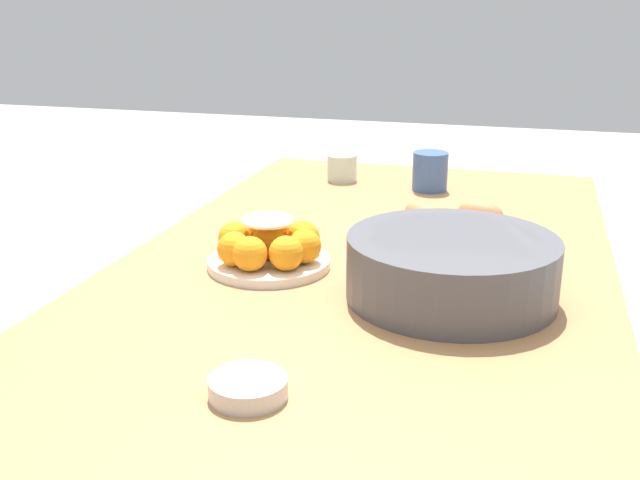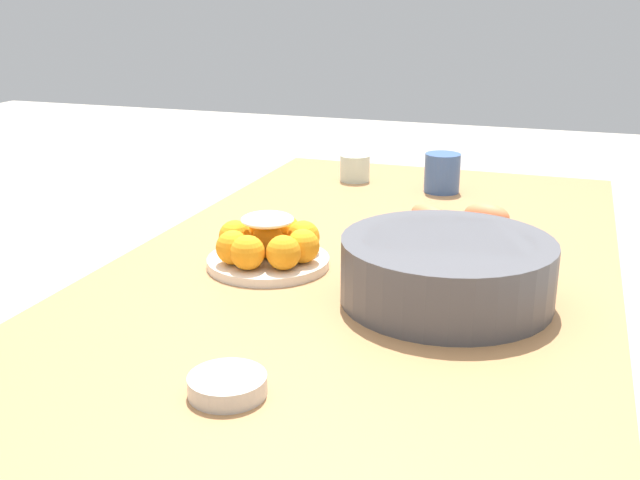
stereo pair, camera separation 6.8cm
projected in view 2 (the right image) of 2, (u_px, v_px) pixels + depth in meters
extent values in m
cylinder|color=#A87547|center=(307.00, 291.00, 2.24)|extent=(0.06, 0.06, 0.73)
cylinder|color=#A87547|center=(574.00, 326.00, 2.01)|extent=(0.06, 0.06, 0.73)
cube|color=#A87547|center=(370.00, 264.00, 1.37)|extent=(1.52, 0.86, 0.03)
cylinder|color=silver|center=(268.00, 262.00, 1.31)|extent=(0.21, 0.21, 0.02)
sphere|color=orange|center=(248.00, 253.00, 1.25)|extent=(0.06, 0.06, 0.06)
sphere|color=orange|center=(283.00, 253.00, 1.25)|extent=(0.06, 0.06, 0.06)
sphere|color=orange|center=(303.00, 246.00, 1.28)|extent=(0.06, 0.06, 0.06)
sphere|color=orange|center=(303.00, 237.00, 1.33)|extent=(0.06, 0.06, 0.06)
sphere|color=orange|center=(285.00, 231.00, 1.36)|extent=(0.06, 0.06, 0.06)
sphere|color=orange|center=(254.00, 231.00, 1.36)|extent=(0.06, 0.06, 0.06)
sphere|color=orange|center=(235.00, 237.00, 1.33)|extent=(0.06, 0.06, 0.06)
sphere|color=orange|center=(233.00, 248.00, 1.27)|extent=(0.06, 0.06, 0.06)
ellipsoid|color=white|center=(267.00, 220.00, 1.29)|extent=(0.09, 0.09, 0.02)
sphere|color=orange|center=(268.00, 241.00, 1.30)|extent=(0.06, 0.06, 0.06)
cylinder|color=#4C4C51|center=(447.00, 270.00, 1.15)|extent=(0.33, 0.33, 0.10)
cylinder|color=brown|center=(448.00, 243.00, 1.14)|extent=(0.27, 0.27, 0.01)
cylinder|color=beige|center=(227.00, 385.00, 0.89)|extent=(0.10, 0.10, 0.02)
cylinder|color=#B26623|center=(227.00, 378.00, 0.89)|extent=(0.07, 0.07, 0.01)
cylinder|color=silver|center=(461.00, 234.00, 1.47)|extent=(0.26, 0.26, 0.01)
ellipsoid|color=#E57042|center=(457.00, 225.00, 1.42)|extent=(0.11, 0.07, 0.05)
ellipsoid|color=#E57042|center=(487.00, 215.00, 1.48)|extent=(0.07, 0.10, 0.05)
ellipsoid|color=#E57042|center=(430.00, 215.00, 1.50)|extent=(0.10, 0.11, 0.04)
cylinder|color=beige|center=(355.00, 168.00, 1.90)|extent=(0.08, 0.08, 0.07)
cylinder|color=#38568E|center=(442.00, 173.00, 1.79)|extent=(0.08, 0.08, 0.09)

